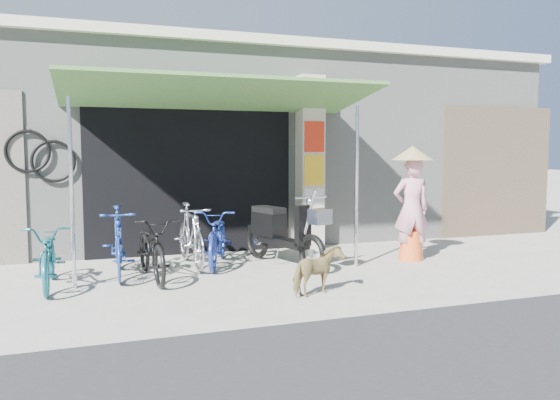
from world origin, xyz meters
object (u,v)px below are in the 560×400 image
object	(u,v)px
bike_teal	(49,256)
bike_silver	(191,235)
bike_navy	(218,237)
nun	(411,204)
bike_blue	(118,242)
moped	(281,232)
street_dog	(318,271)
bike_black	(152,248)

from	to	relation	value
bike_teal	bike_silver	distance (m)	2.02
bike_navy	nun	size ratio (longest dim) A/B	0.92
bike_teal	bike_blue	xyz separation A→B (m)	(0.84, 0.38, 0.07)
bike_silver	moped	distance (m)	1.34
moped	bike_silver	bearing A→B (deg)	147.60
bike_silver	moped	bearing A→B (deg)	-17.74
bike_silver	street_dog	distance (m)	2.42
bike_black	bike_navy	bearing A→B (deg)	25.76
bike_black	moped	size ratio (longest dim) A/B	0.87
bike_black	bike_navy	size ratio (longest dim) A/B	0.99
bike_blue	nun	world-z (taller)	nun
bike_blue	bike_navy	bearing A→B (deg)	13.13
bike_black	nun	xyz separation A→B (m)	(3.97, -0.00, 0.46)
bike_teal	bike_blue	size ratio (longest dim) A/B	0.98
bike_blue	bike_black	size ratio (longest dim) A/B	0.98
bike_teal	moped	xyz separation A→B (m)	(3.18, 0.38, 0.08)
bike_black	moped	xyz separation A→B (m)	(1.93, 0.32, 0.07)
street_dog	moped	size ratio (longest dim) A/B	0.37
bike_blue	moped	world-z (taller)	moped
bike_silver	nun	xyz separation A→B (m)	(3.34, -0.66, 0.41)
bike_navy	street_dog	bearing A→B (deg)	-51.18
bike_blue	bike_navy	distance (m)	1.48
bike_silver	nun	bearing A→B (deg)	-14.13
bike_black	street_dog	world-z (taller)	bike_black
bike_blue	street_dog	distance (m)	2.82
bike_teal	nun	distance (m)	5.25
bike_teal	bike_black	distance (m)	1.26
bike_black	street_dog	bearing A→B (deg)	-44.53
bike_black	nun	distance (m)	3.99
bike_black	moped	bearing A→B (deg)	4.76
street_dog	nun	size ratio (longest dim) A/B	0.38
bike_navy	nun	world-z (taller)	nun
street_dog	nun	xyz separation A→B (m)	(2.21, 1.47, 0.59)
bike_silver	moped	xyz separation A→B (m)	(1.29, -0.34, 0.02)
street_dog	bike_silver	bearing A→B (deg)	2.71
bike_navy	nun	distance (m)	3.03
street_dog	nun	world-z (taller)	nun
bike_navy	nun	bearing A→B (deg)	7.87
bike_blue	bike_silver	world-z (taller)	bike_blue
bike_black	bike_silver	xyz separation A→B (m)	(0.63, 0.66, 0.04)
moped	nun	distance (m)	2.10
bike_teal	moped	world-z (taller)	moped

